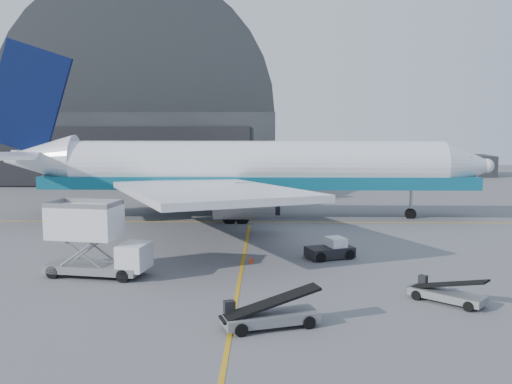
{
  "coord_description": "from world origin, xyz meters",
  "views": [
    {
      "loc": [
        1.91,
        -39.33,
        10.64
      ],
      "look_at": [
        0.85,
        9.69,
        4.5
      ],
      "focal_mm": 40.0,
      "sensor_mm": 36.0,
      "label": 1
    }
  ],
  "objects_px": {
    "airliner": "(237,168)",
    "belt_loader_a": "(269,315)",
    "pushback_tug": "(331,250)",
    "belt_loader_b": "(446,294)",
    "catering_truck": "(94,241)"
  },
  "relations": [
    {
      "from": "airliner",
      "to": "pushback_tug",
      "type": "relative_size",
      "value": 13.87
    },
    {
      "from": "airliner",
      "to": "belt_loader_a",
      "type": "distance_m",
      "value": 34.01
    },
    {
      "from": "airliner",
      "to": "belt_loader_b",
      "type": "xyz_separation_m",
      "value": [
        13.9,
        -29.22,
        -4.94
      ]
    },
    {
      "from": "catering_truck",
      "to": "pushback_tug",
      "type": "xyz_separation_m",
      "value": [
        16.89,
        5.5,
        -1.85
      ]
    },
    {
      "from": "pushback_tug",
      "to": "belt_loader_a",
      "type": "relative_size",
      "value": 0.75
    },
    {
      "from": "airliner",
      "to": "pushback_tug",
      "type": "distance_m",
      "value": 20.73
    },
    {
      "from": "pushback_tug",
      "to": "airliner",
      "type": "bearing_deg",
      "value": 93.05
    },
    {
      "from": "airliner",
      "to": "belt_loader_a",
      "type": "xyz_separation_m",
      "value": [
        3.47,
        -33.49,
        -4.85
      ]
    },
    {
      "from": "airliner",
      "to": "pushback_tug",
      "type": "height_order",
      "value": "airliner"
    },
    {
      "from": "belt_loader_a",
      "to": "airliner",
      "type": "bearing_deg",
      "value": 77.26
    },
    {
      "from": "pushback_tug",
      "to": "belt_loader_a",
      "type": "bearing_deg",
      "value": -129.02
    },
    {
      "from": "pushback_tug",
      "to": "belt_loader_b",
      "type": "bearing_deg",
      "value": -84.07
    },
    {
      "from": "catering_truck",
      "to": "belt_loader_b",
      "type": "bearing_deg",
      "value": -3.9
    },
    {
      "from": "catering_truck",
      "to": "belt_loader_b",
      "type": "distance_m",
      "value": 23.19
    },
    {
      "from": "pushback_tug",
      "to": "belt_loader_b",
      "type": "xyz_separation_m",
      "value": [
        5.59,
        -10.86,
        -0.08
      ]
    }
  ]
}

